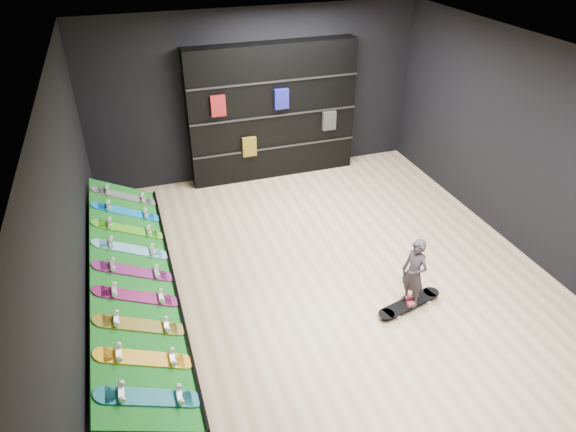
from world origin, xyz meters
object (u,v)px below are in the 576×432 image
object	(u,v)px
display_rack	(135,304)
back_shelving	(272,112)
floor_skateboard	(409,305)
child	(412,285)

from	to	relation	value
display_rack	back_shelving	size ratio (longest dim) A/B	1.47
floor_skateboard	child	distance (m)	0.33
floor_skateboard	child	size ratio (longest dim) A/B	1.73
display_rack	child	size ratio (longest dim) A/B	7.94
floor_skateboard	back_shelving	bearing A→B (deg)	83.33
display_rack	child	xyz separation A→B (m)	(3.33, -0.89, 0.12)
back_shelving	floor_skateboard	bearing A→B (deg)	-82.78
back_shelving	display_rack	bearing A→B (deg)	-130.11
back_shelving	child	world-z (taller)	back_shelving
back_shelving	child	size ratio (longest dim) A/B	5.39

